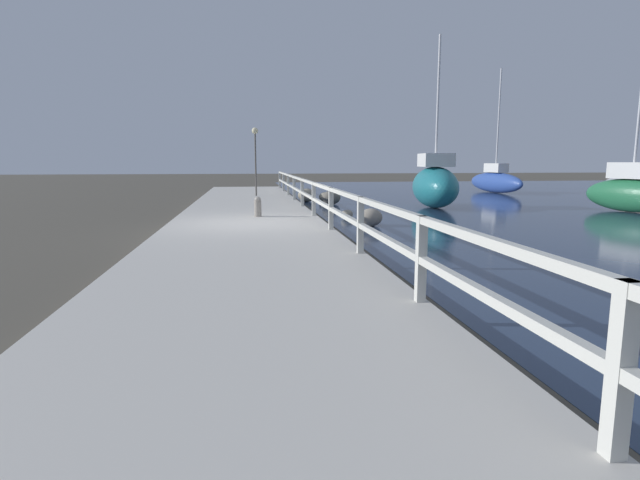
# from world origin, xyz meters

# --- Properties ---
(ground_plane) EXTENTS (120.00, 120.00, 0.00)m
(ground_plane) POSITION_xyz_m (0.00, 0.00, 0.00)
(ground_plane) COLOR #4C473D
(dock_walkway) EXTENTS (3.92, 36.00, 0.26)m
(dock_walkway) POSITION_xyz_m (0.00, 0.00, 0.13)
(dock_walkway) COLOR beige
(dock_walkway) RESTS_ON ground
(railing) EXTENTS (0.10, 32.50, 0.94)m
(railing) POSITION_xyz_m (1.86, 0.00, 0.91)
(railing) COLOR beige
(railing) RESTS_ON dock_walkway
(boulder_near_dock) EXTENTS (0.76, 0.69, 0.57)m
(boulder_near_dock) POSITION_xyz_m (3.48, 8.04, 0.29)
(boulder_near_dock) COLOR #666056
(boulder_near_dock) RESTS_ON ground
(boulder_far_strip) EXTENTS (0.66, 0.59, 0.49)m
(boulder_far_strip) POSITION_xyz_m (3.38, 0.92, 0.25)
(boulder_far_strip) COLOR gray
(boulder_far_strip) RESTS_ON ground
(boulder_downstream) EXTENTS (0.78, 0.70, 0.59)m
(boulder_downstream) POSITION_xyz_m (2.62, 9.56, 0.29)
(boulder_downstream) COLOR gray
(boulder_downstream) RESTS_ON ground
(boulder_upstream) EXTENTS (0.57, 0.51, 0.43)m
(boulder_upstream) POSITION_xyz_m (3.44, 9.41, 0.21)
(boulder_upstream) COLOR gray
(boulder_upstream) RESTS_ON ground
(boulder_water_edge) EXTENTS (0.38, 0.34, 0.28)m
(boulder_water_edge) POSITION_xyz_m (3.09, 2.79, 0.14)
(boulder_water_edge) COLOR gray
(boulder_water_edge) RESTS_ON ground
(mooring_bollard) EXTENTS (0.20, 0.20, 0.56)m
(mooring_bollard) POSITION_xyz_m (0.29, 1.42, 0.54)
(mooring_bollard) COLOR gray
(mooring_bollard) RESTS_ON dock_walkway
(dock_lamp) EXTENTS (0.28, 0.28, 2.97)m
(dock_lamp) POSITION_xyz_m (0.40, 9.90, 2.53)
(dock_lamp) COLOR #514C47
(dock_lamp) RESTS_ON dock_walkway
(sailboat_blue) EXTENTS (1.13, 5.38, 6.84)m
(sailboat_blue) POSITION_xyz_m (14.02, 14.38, 0.68)
(sailboat_blue) COLOR #2D4C9E
(sailboat_blue) RESTS_ON water_surface
(sailboat_green) EXTENTS (1.78, 3.70, 5.96)m
(sailboat_green) POSITION_xyz_m (13.37, 3.32, 0.73)
(sailboat_green) COLOR #236B42
(sailboat_green) RESTS_ON water_surface
(sailboat_teal) EXTENTS (2.12, 4.02, 6.39)m
(sailboat_teal) POSITION_xyz_m (7.17, 5.99, 0.89)
(sailboat_teal) COLOR #1E707A
(sailboat_teal) RESTS_ON water_surface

